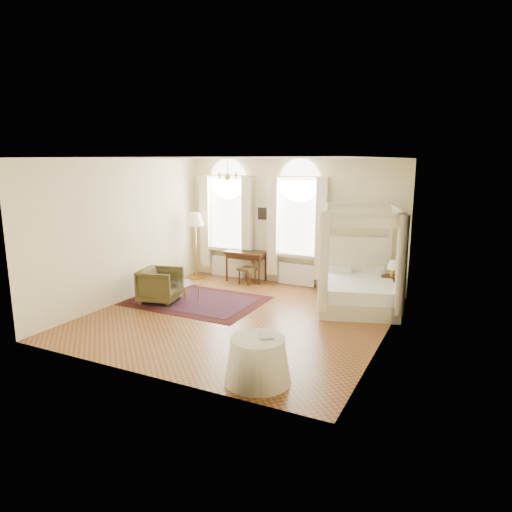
{
  "coord_description": "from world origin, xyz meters",
  "views": [
    {
      "loc": [
        4.4,
        -8.09,
        3.26
      ],
      "look_at": [
        0.22,
        0.4,
        1.27
      ],
      "focal_mm": 32.0,
      "sensor_mm": 36.0,
      "label": 1
    }
  ],
  "objects": [
    {
      "name": "book",
      "position": [
        1.63,
        -2.35,
        0.7
      ],
      "size": [
        0.32,
        0.34,
        0.03
      ],
      "primitive_type": "imported",
      "rotation": [
        0.0,
        0.0,
        0.56
      ],
      "color": "black",
      "rests_on": "side_table"
    },
    {
      "name": "canopy_bed",
      "position": [
        2.1,
        1.75,
        0.51
      ],
      "size": [
        2.21,
        2.47,
        2.26
      ],
      "color": "beige",
      "rests_on": "ground"
    },
    {
      "name": "stool",
      "position": [
        -1.02,
        2.4,
        0.38
      ],
      "size": [
        0.47,
        0.47,
        0.46
      ],
      "color": "#40361B",
      "rests_on": "ground"
    },
    {
      "name": "writing_desk",
      "position": [
        -1.21,
        2.7,
        0.71
      ],
      "size": [
        1.13,
        0.62,
        0.83
      ],
      "color": "#3E2110",
      "rests_on": "ground"
    },
    {
      "name": "chandelier",
      "position": [
        -0.9,
        1.2,
        2.91
      ],
      "size": [
        0.51,
        0.45,
        0.5
      ],
      "color": "gold",
      "rests_on": "room_walls"
    },
    {
      "name": "side_table",
      "position": [
        1.63,
        -2.41,
        0.34
      ],
      "size": [
        1.01,
        1.01,
        0.69
      ],
      "color": "white",
      "rests_on": "ground"
    },
    {
      "name": "window_left",
      "position": [
        -1.9,
        2.87,
        1.49
      ],
      "size": [
        1.62,
        0.27,
        3.29
      ],
      "color": "white",
      "rests_on": "room_walls"
    },
    {
      "name": "wall_pictures",
      "position": [
        0.09,
        2.97,
        1.89
      ],
      "size": [
        2.54,
        0.03,
        0.39
      ],
      "color": "black",
      "rests_on": "room_walls"
    },
    {
      "name": "ground",
      "position": [
        0.0,
        0.0,
        0.0
      ],
      "size": [
        6.0,
        6.0,
        0.0
      ],
      "primitive_type": "plane",
      "color": "brown",
      "rests_on": "ground"
    },
    {
      "name": "nightstand_lamp",
      "position": [
        2.71,
        2.44,
        0.88
      ],
      "size": [
        0.26,
        0.26,
        0.37
      ],
      "color": "gold",
      "rests_on": "nightstand"
    },
    {
      "name": "room_walls",
      "position": [
        0.0,
        0.0,
        1.98
      ],
      "size": [
        6.0,
        6.0,
        6.0
      ],
      "color": "#FBEFBF",
      "rests_on": "ground"
    },
    {
      "name": "nightstand",
      "position": [
        2.7,
        2.48,
        0.32
      ],
      "size": [
        0.49,
        0.46,
        0.64
      ],
      "primitive_type": "cube",
      "rotation": [
        0.0,
        0.0,
        0.13
      ],
      "color": "#3E2110",
      "rests_on": "ground"
    },
    {
      "name": "oriental_rug",
      "position": [
        -1.41,
        0.54,
        0.01
      ],
      "size": [
        3.05,
        2.2,
        0.01
      ],
      "color": "#390E0D",
      "rests_on": "ground"
    },
    {
      "name": "coffee_table",
      "position": [
        -1.67,
        0.44,
        0.4
      ],
      "size": [
        0.76,
        0.64,
        0.44
      ],
      "color": "silver",
      "rests_on": "ground"
    },
    {
      "name": "laptop",
      "position": [
        -1.16,
        2.75,
        0.84
      ],
      "size": [
        0.37,
        0.26,
        0.03
      ],
      "primitive_type": "imported",
      "rotation": [
        0.0,
        0.0,
        3.04
      ],
      "color": "black",
      "rests_on": "writing_desk"
    },
    {
      "name": "window_right",
      "position": [
        0.2,
        2.87,
        1.49
      ],
      "size": [
        1.62,
        0.27,
        3.29
      ],
      "color": "white",
      "rests_on": "room_walls"
    },
    {
      "name": "armchair",
      "position": [
        -2.14,
        0.13,
        0.4
      ],
      "size": [
        1.05,
        1.04,
        0.8
      ],
      "primitive_type": "imported",
      "rotation": [
        0.0,
        0.0,
        1.8
      ],
      "color": "#433C1C",
      "rests_on": "ground"
    },
    {
      "name": "floor_lamp",
      "position": [
        -2.57,
        2.3,
        1.58
      ],
      "size": [
        0.48,
        0.48,
        1.85
      ],
      "color": "gold",
      "rests_on": "ground"
    }
  ]
}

